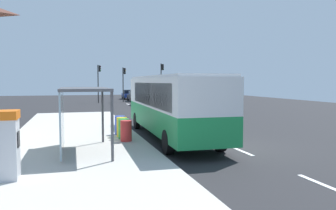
% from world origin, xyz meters
% --- Properties ---
extents(ground_plane, '(56.00, 92.00, 0.04)m').
position_xyz_m(ground_plane, '(0.00, 14.00, -0.02)').
color(ground_plane, '#262628').
extents(sidewalk_platform, '(6.20, 30.00, 0.18)m').
position_xyz_m(sidewalk_platform, '(-6.40, 2.00, 0.09)').
color(sidewalk_platform, beige).
rests_on(sidewalk_platform, ground).
extents(lane_stripe_seg_0, '(0.16, 2.20, 0.01)m').
position_xyz_m(lane_stripe_seg_0, '(0.25, -6.00, 0.01)').
color(lane_stripe_seg_0, silver).
rests_on(lane_stripe_seg_0, ground).
extents(lane_stripe_seg_1, '(0.16, 2.20, 0.01)m').
position_xyz_m(lane_stripe_seg_1, '(0.25, -1.00, 0.01)').
color(lane_stripe_seg_1, silver).
rests_on(lane_stripe_seg_1, ground).
extents(lane_stripe_seg_2, '(0.16, 2.20, 0.01)m').
position_xyz_m(lane_stripe_seg_2, '(0.25, 4.00, 0.01)').
color(lane_stripe_seg_2, silver).
rests_on(lane_stripe_seg_2, ground).
extents(lane_stripe_seg_3, '(0.16, 2.20, 0.01)m').
position_xyz_m(lane_stripe_seg_3, '(0.25, 9.00, 0.01)').
color(lane_stripe_seg_3, silver).
rests_on(lane_stripe_seg_3, ground).
extents(lane_stripe_seg_4, '(0.16, 2.20, 0.01)m').
position_xyz_m(lane_stripe_seg_4, '(0.25, 14.00, 0.01)').
color(lane_stripe_seg_4, silver).
rests_on(lane_stripe_seg_4, ground).
extents(lane_stripe_seg_5, '(0.16, 2.20, 0.01)m').
position_xyz_m(lane_stripe_seg_5, '(0.25, 19.00, 0.01)').
color(lane_stripe_seg_5, silver).
rests_on(lane_stripe_seg_5, ground).
extents(lane_stripe_seg_6, '(0.16, 2.20, 0.01)m').
position_xyz_m(lane_stripe_seg_6, '(0.25, 24.00, 0.01)').
color(lane_stripe_seg_6, silver).
rests_on(lane_stripe_seg_6, ground).
extents(lane_stripe_seg_7, '(0.16, 2.20, 0.01)m').
position_xyz_m(lane_stripe_seg_7, '(0.25, 29.00, 0.01)').
color(lane_stripe_seg_7, silver).
rests_on(lane_stripe_seg_7, ground).
extents(bus, '(2.73, 11.06, 3.21)m').
position_xyz_m(bus, '(-1.71, 2.78, 1.84)').
color(bus, '#1E8C47').
rests_on(bus, ground).
extents(white_van, '(2.05, 5.21, 2.30)m').
position_xyz_m(white_van, '(2.20, 25.82, 1.34)').
color(white_van, silver).
rests_on(white_van, ground).
extents(sedan_near, '(1.95, 4.45, 1.52)m').
position_xyz_m(sedan_near, '(2.30, 41.33, 0.79)').
color(sedan_near, navy).
rests_on(sedan_near, ground).
extents(sedan_far, '(1.88, 4.42, 1.52)m').
position_xyz_m(sedan_far, '(2.30, 35.07, 0.79)').
color(sedan_far, black).
rests_on(sedan_far, ground).
extents(ticket_machine, '(0.66, 0.76, 1.94)m').
position_xyz_m(ticket_machine, '(-8.34, -3.55, 1.17)').
color(ticket_machine, silver).
rests_on(ticket_machine, sidewalk_platform).
extents(recycling_bin_red, '(0.52, 0.52, 0.95)m').
position_xyz_m(recycling_bin_red, '(-4.20, 1.55, 0.66)').
color(recycling_bin_red, red).
rests_on(recycling_bin_red, sidewalk_platform).
extents(recycling_bin_green, '(0.52, 0.52, 0.95)m').
position_xyz_m(recycling_bin_green, '(-4.20, 2.25, 0.66)').
color(recycling_bin_green, green).
rests_on(recycling_bin_green, sidewalk_platform).
extents(recycling_bin_yellow, '(0.52, 0.52, 0.95)m').
position_xyz_m(recycling_bin_yellow, '(-4.20, 2.95, 0.66)').
color(recycling_bin_yellow, yellow).
rests_on(recycling_bin_yellow, sidewalk_platform).
extents(recycling_bin_blue, '(0.52, 0.52, 0.95)m').
position_xyz_m(recycling_bin_blue, '(-4.20, 3.65, 0.66)').
color(recycling_bin_blue, blue).
rests_on(recycling_bin_blue, sidewalk_platform).
extents(traffic_light_near_side, '(0.49, 0.28, 5.40)m').
position_xyz_m(traffic_light_near_side, '(5.50, 31.85, 3.57)').
color(traffic_light_near_side, '#2D2D2D').
rests_on(traffic_light_near_side, ground).
extents(traffic_light_far_side, '(0.49, 0.28, 5.15)m').
position_xyz_m(traffic_light_far_side, '(-3.10, 32.65, 3.41)').
color(traffic_light_far_side, '#2D2D2D').
rests_on(traffic_light_far_side, ground).
extents(traffic_light_median, '(0.49, 0.28, 4.86)m').
position_xyz_m(traffic_light_median, '(0.40, 33.45, 3.24)').
color(traffic_light_median, '#2D2D2D').
rests_on(traffic_light_median, ground).
extents(bus_shelter, '(1.80, 4.00, 2.50)m').
position_xyz_m(bus_shelter, '(-6.41, -0.32, 2.10)').
color(bus_shelter, '#4C4C51').
rests_on(bus_shelter, sidewalk_platform).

